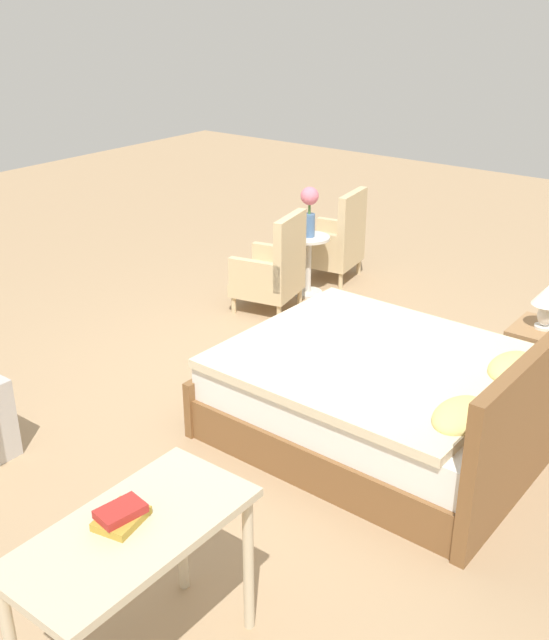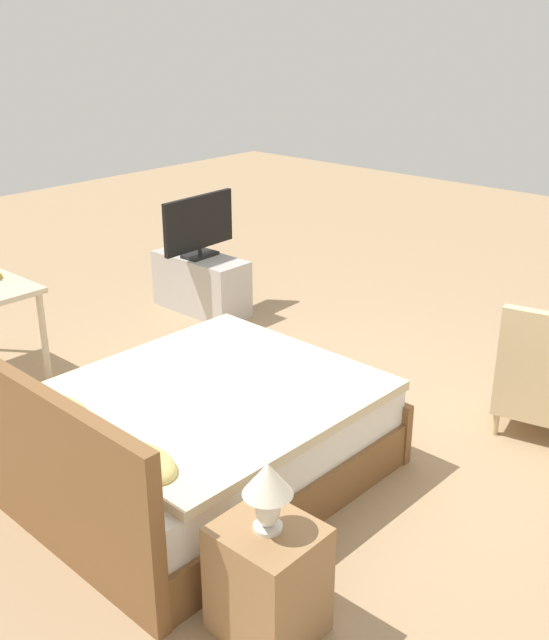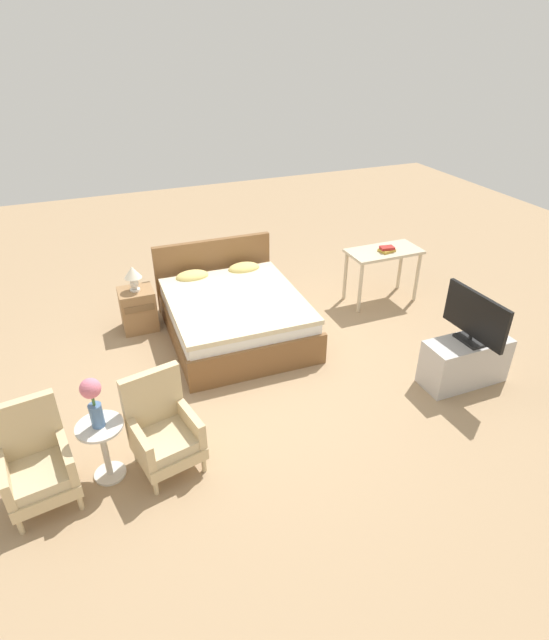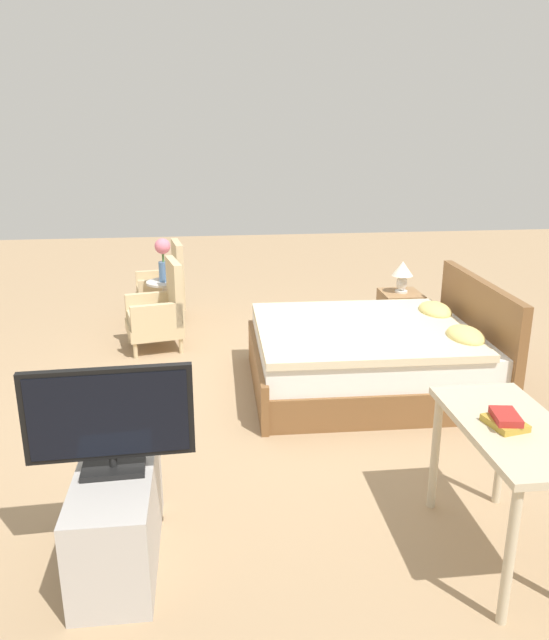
{
  "view_description": "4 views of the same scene",
  "coord_description": "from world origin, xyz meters",
  "views": [
    {
      "loc": [
        3.82,
        2.92,
        2.74
      ],
      "look_at": [
        0.1,
        0.06,
        0.66
      ],
      "focal_mm": 42.0,
      "sensor_mm": 36.0,
      "label": 1
    },
    {
      "loc": [
        -2.91,
        3.46,
        2.61
      ],
      "look_at": [
        0.11,
        0.11,
        0.78
      ],
      "focal_mm": 42.0,
      "sensor_mm": 36.0,
      "label": 2
    },
    {
      "loc": [
        -1.59,
        -4.45,
        3.47
      ],
      "look_at": [
        0.15,
        -0.13,
        0.73
      ],
      "focal_mm": 28.0,
      "sensor_mm": 36.0,
      "label": 3
    },
    {
      "loc": [
        4.98,
        -0.54,
        2.25
      ],
      "look_at": [
        0.34,
        0.01,
        0.77
      ],
      "focal_mm": 35.0,
      "sensor_mm": 36.0,
      "label": 4
    }
  ],
  "objects": [
    {
      "name": "tv_stand",
      "position": [
        2.07,
        -1.03,
        0.27
      ],
      "size": [
        0.96,
        0.4,
        0.54
      ],
      "color": "#B7B2AD",
      "rests_on": "ground_plane"
    },
    {
      "name": "book_stack",
      "position": [
        2.28,
        0.96,
        0.81
      ],
      "size": [
        0.23,
        0.2,
        0.07
      ],
      "color": "#B79333",
      "rests_on": "vanity_desk"
    },
    {
      "name": "vanity_desk",
      "position": [
        2.28,
        1.01,
        0.66
      ],
      "size": [
        1.04,
        0.52,
        0.78
      ],
      "color": "beige",
      "rests_on": "ground_plane"
    },
    {
      "name": "ground_plane",
      "position": [
        0.0,
        0.0,
        0.0
      ],
      "size": [
        16.0,
        16.0,
        0.0
      ],
      "primitive_type": "plane",
      "color": "#A38460"
    },
    {
      "name": "bed",
      "position": [
        0.01,
        0.92,
        0.3
      ],
      "size": [
        1.69,
        2.05,
        0.96
      ],
      "color": "brown",
      "rests_on": "ground_plane"
    },
    {
      "name": "table_lamp",
      "position": [
        -1.11,
        1.51,
        0.78
      ],
      "size": [
        0.22,
        0.22,
        0.33
      ],
      "color": "silver",
      "rests_on": "nightstand"
    },
    {
      "name": "flower_vase",
      "position": [
        -1.78,
        -0.97,
        0.88
      ],
      "size": [
        0.17,
        0.17,
        0.48
      ],
      "color": "#4C709E",
      "rests_on": "side_table"
    },
    {
      "name": "nightstand",
      "position": [
        -1.11,
        1.51,
        0.28
      ],
      "size": [
        0.44,
        0.41,
        0.56
      ],
      "color": "#997047",
      "rests_on": "ground_plane"
    },
    {
      "name": "side_table",
      "position": [
        -1.78,
        -0.97,
        0.37
      ],
      "size": [
        0.4,
        0.4,
        0.59
      ],
      "color": "beige",
      "rests_on": "ground_plane"
    },
    {
      "name": "tv_flatscreen",
      "position": [
        2.07,
        -1.03,
        0.83
      ],
      "size": [
        0.21,
        0.85,
        0.57
      ],
      "color": "black",
      "rests_on": "tv_stand"
    },
    {
      "name": "armchair_by_window_right",
      "position": [
        -1.27,
        -1.0,
        0.37
      ],
      "size": [
        0.64,
        0.64,
        0.92
      ],
      "color": "#CCB284",
      "rests_on": "ground_plane"
    },
    {
      "name": "armchair_by_window_left",
      "position": [
        -2.31,
        -1.0,
        0.37
      ],
      "size": [
        0.62,
        0.62,
        0.92
      ],
      "color": "#CCB284",
      "rests_on": "ground_plane"
    }
  ]
}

